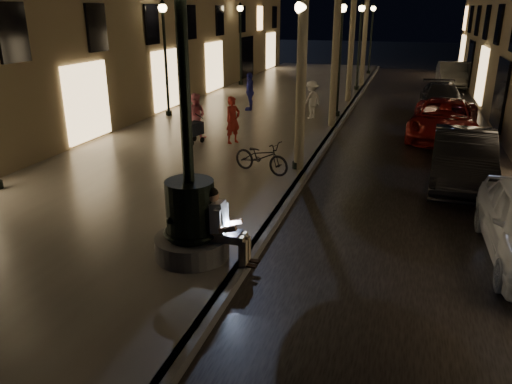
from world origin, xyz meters
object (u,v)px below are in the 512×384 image
(lamp_curb_b, at_px, (340,44))
(pedestrian_blue, at_px, (250,91))
(lamp_curb_a, at_px, (300,62))
(pedestrian_white, at_px, (312,100))
(pedestrian_pink, at_px, (195,116))
(lamp_curb_d, at_px, (372,30))
(bicycle, at_px, (261,157))
(lamp_left_b, at_px, (165,44))
(car_third, at_px, (444,120))
(fountain_lamppost, at_px, (190,206))
(pedestrian_red, at_px, (233,120))
(lamp_curb_c, at_px, (360,35))
(car_rear, at_px, (442,98))
(car_fifth, at_px, (452,75))
(car_second, at_px, (463,159))
(stroller, at_px, (192,129))
(seated_man_laptop, at_px, (222,224))
(lamp_left_c, at_px, (240,33))

(lamp_curb_b, bearing_deg, pedestrian_blue, 177.17)
(lamp_curb_a, bearing_deg, pedestrian_white, 97.75)
(pedestrian_pink, height_order, pedestrian_blue, pedestrian_blue)
(lamp_curb_d, height_order, bicycle, lamp_curb_d)
(lamp_left_b, xyz_separation_m, car_third, (11.40, -0.10, -2.52))
(fountain_lamppost, height_order, pedestrian_pink, fountain_lamppost)
(lamp_left_b, distance_m, pedestrian_red, 6.13)
(lamp_curb_c, xyz_separation_m, car_rear, (4.47, -4.45, -2.59))
(pedestrian_pink, bearing_deg, car_fifth, -118.86)
(lamp_curb_a, height_order, lamp_left_b, same)
(car_second, relative_size, bicycle, 2.57)
(pedestrian_red, relative_size, pedestrian_blue, 0.94)
(fountain_lamppost, relative_size, lamp_curb_a, 1.08)
(stroller, distance_m, pedestrian_blue, 6.47)
(lamp_curb_d, relative_size, pedestrian_white, 3.04)
(pedestrian_red, height_order, bicycle, pedestrian_red)
(car_fifth, bearing_deg, bicycle, -108.62)
(seated_man_laptop, distance_m, pedestrian_white, 13.25)
(car_fifth, bearing_deg, car_rear, -98.05)
(lamp_curb_c, distance_m, bicycle, 16.91)
(car_second, height_order, pedestrian_pink, pedestrian_pink)
(seated_man_laptop, relative_size, stroller, 1.37)
(fountain_lamppost, distance_m, lamp_curb_c, 22.10)
(car_fifth, bearing_deg, seated_man_laptop, -103.67)
(lamp_curb_c, height_order, car_second, lamp_curb_c)
(lamp_left_b, height_order, car_third, lamp_left_b)
(pedestrian_blue, height_order, bicycle, pedestrian_blue)
(lamp_left_b, bearing_deg, car_fifth, 48.55)
(car_third, bearing_deg, stroller, -148.58)
(car_second, xyz_separation_m, car_fifth, (0.88, 19.73, 0.00))
(seated_man_laptop, height_order, lamp_curb_a, lamp_curb_a)
(lamp_left_b, bearing_deg, lamp_curb_a, -40.20)
(seated_man_laptop, bearing_deg, lamp_curb_c, 89.78)
(lamp_curb_d, height_order, pedestrian_red, lamp_curb_d)
(lamp_curb_b, bearing_deg, pedestrian_pink, -128.28)
(fountain_lamppost, height_order, lamp_curb_a, fountain_lamppost)
(lamp_curb_a, xyz_separation_m, lamp_left_c, (-7.10, 16.00, 0.00))
(car_third, bearing_deg, car_second, -82.55)
(lamp_curb_a, relative_size, stroller, 4.65)
(fountain_lamppost, xyz_separation_m, car_fifth, (6.11, 26.16, -0.46))
(fountain_lamppost, bearing_deg, bicycle, 92.05)
(car_second, distance_m, pedestrian_white, 8.74)
(car_third, distance_m, car_fifth, 14.31)
(car_second, distance_m, car_third, 5.47)
(car_third, relative_size, pedestrian_white, 3.27)
(pedestrian_pink, bearing_deg, car_second, 166.60)
(lamp_curb_b, xyz_separation_m, car_third, (4.30, -2.10, -2.52))
(lamp_curb_a, height_order, lamp_curb_c, same)
(lamp_curb_a, bearing_deg, pedestrian_blue, 116.26)
(pedestrian_pink, bearing_deg, bicycle, 136.57)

